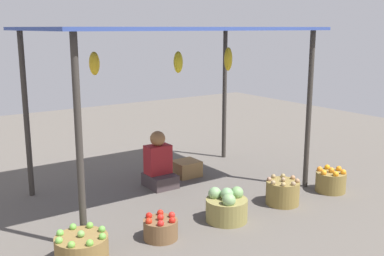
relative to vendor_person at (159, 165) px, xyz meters
The scene contains 9 objects.
ground_plane 0.40m from the vendor_person, 78.81° to the right, with size 14.00×14.00×0.00m, color #5C564E.
market_stall_structure 1.72m from the vendor_person, 79.14° to the right, with size 3.51×2.11×2.16m.
vendor_person is the anchor object (origin of this frame).
basket_green_apples 2.21m from the vendor_person, 139.69° to the right, with size 0.50×0.50×0.32m.
basket_red_tomatoes 1.65m from the vendor_person, 120.08° to the right, with size 0.36×0.36×0.27m.
basket_cabbages 1.46m from the vendor_person, 88.73° to the right, with size 0.48×0.48×0.39m.
basket_potatoes 1.72m from the vendor_person, 57.31° to the right, with size 0.41×0.41×0.35m.
basket_oranges 2.33m from the vendor_person, 39.86° to the right, with size 0.40×0.40×0.33m.
wooden_crate_near_vendor 0.61m from the vendor_person, 16.01° to the left, with size 0.37×0.34×0.23m, color olive.
Camera 1 is at (-3.15, -5.03, 2.15)m, focal length 43.30 mm.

